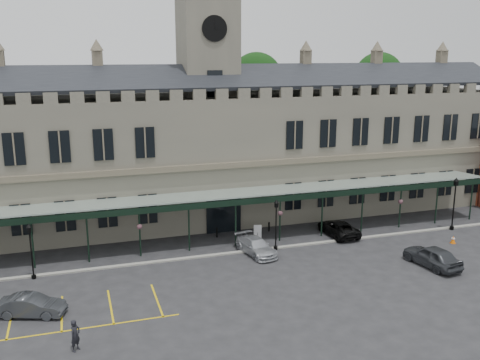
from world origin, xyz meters
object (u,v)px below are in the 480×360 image
object	(u,v)px
clock_tower	(208,83)
car_van	(338,228)
traffic_cone	(453,240)
lamp_post_mid	(276,220)
lamp_post_right	(454,199)
car_taxi	(256,246)
car_right_a	(432,256)
lamp_post_left	(31,246)
sign_board	(258,232)
person_a	(75,335)
car_left_b	(31,306)
station_building	(209,153)

from	to	relation	value
clock_tower	car_van	size ratio (longest dim) A/B	5.14
traffic_cone	lamp_post_mid	bearing A→B (deg)	167.83
lamp_post_right	traffic_cone	xyz separation A→B (m)	(-2.33, -3.07, -2.60)
car_van	lamp_post_mid	bearing A→B (deg)	11.74
car_taxi	car_right_a	bearing A→B (deg)	-39.96
lamp_post_right	car_right_a	world-z (taller)	lamp_post_right
traffic_cone	car_right_a	size ratio (longest dim) A/B	0.14
lamp_post_right	traffic_cone	bearing A→B (deg)	-127.19
lamp_post_left	car_right_a	xyz separation A→B (m)	(28.97, -6.76, -1.66)
lamp_post_right	car_van	xyz separation A→B (m)	(-10.76, 1.80, -2.26)
sign_board	person_a	distance (m)	21.13
sign_board	car_taxi	world-z (taller)	car_taxi
person_a	car_taxi	bearing A→B (deg)	-10.83
clock_tower	car_taxi	size ratio (longest dim) A/B	5.45
lamp_post_mid	car_left_b	distance (m)	19.73
clock_tower	car_right_a	bearing A→B (deg)	-53.57
car_van	car_right_a	world-z (taller)	car_right_a
lamp_post_right	lamp_post_mid	bearing A→B (deg)	179.44
car_right_a	lamp_post_right	bearing A→B (deg)	-146.63
clock_tower	traffic_cone	distance (m)	26.06
sign_board	car_taxi	size ratio (longest dim) A/B	0.26
station_building	person_a	bearing A→B (deg)	-121.34
traffic_cone	clock_tower	bearing A→B (deg)	142.21
car_left_b	clock_tower	bearing A→B (deg)	-24.23
car_right_a	clock_tower	bearing A→B (deg)	-63.12
lamp_post_mid	car_van	distance (m)	7.08
lamp_post_left	lamp_post_right	xyz separation A→B (m)	(36.25, 0.01, 0.45)
lamp_post_left	person_a	xyz separation A→B (m)	(2.77, -10.91, -1.58)
station_building	sign_board	world-z (taller)	station_building
lamp_post_right	sign_board	bearing A→B (deg)	169.49
traffic_cone	car_right_a	world-z (taller)	car_right_a
station_building	lamp_post_left	world-z (taller)	station_building
clock_tower	lamp_post_right	world-z (taller)	clock_tower
clock_tower	car_right_a	size ratio (longest dim) A/B	5.16
car_left_b	car_taxi	size ratio (longest dim) A/B	0.91
lamp_post_right	sign_board	distance (m)	18.33
car_taxi	car_right_a	xyz separation A→B (m)	(12.00, -6.46, 0.16)
car_left_b	car_taxi	bearing A→B (deg)	-52.46
traffic_cone	car_right_a	distance (m)	6.20
lamp_post_mid	traffic_cone	distance (m)	15.56
car_taxi	car_van	size ratio (longest dim) A/B	0.94
lamp_post_left	lamp_post_mid	bearing A→B (deg)	0.54
car_left_b	person_a	bearing A→B (deg)	-133.75
traffic_cone	car_left_b	size ratio (longest dim) A/B	0.16
lamp_post_right	car_van	size ratio (longest dim) A/B	1.03
clock_tower	car_left_b	bearing A→B (deg)	-133.18
station_building	car_van	size ratio (longest dim) A/B	12.44
station_building	lamp_post_left	distance (m)	19.66
station_building	car_right_a	bearing A→B (deg)	-53.44
sign_board	person_a	xyz separation A→B (m)	(-15.61, -14.24, 0.33)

